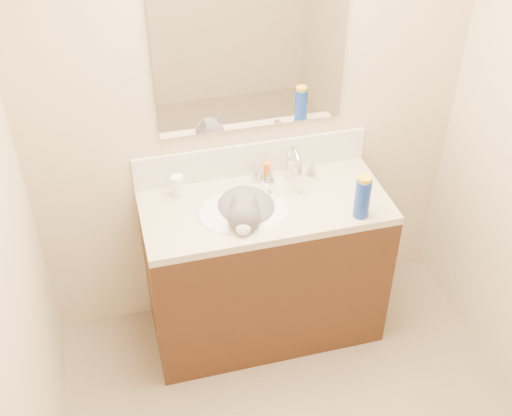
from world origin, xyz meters
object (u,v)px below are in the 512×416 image
amber_bottle (267,170)px  spray_can (362,198)px  vanity_cabinet (265,271)px  faucet (293,168)px  cat (246,214)px  silver_jar (257,176)px  pill_bottle (177,186)px  basin (243,222)px

amber_bottle → spray_can: size_ratio=0.46×
vanity_cabinet → faucet: (0.18, 0.14, 0.54)m
cat → silver_jar: bearing=80.4°
cat → pill_bottle: size_ratio=4.02×
vanity_cabinet → silver_jar: bearing=86.9°
vanity_cabinet → silver_jar: (0.01, 0.20, 0.48)m
vanity_cabinet → spray_can: 0.71m
cat → basin: bearing=-147.0°
pill_bottle → silver_jar: (0.41, 0.02, -0.03)m
silver_jar → spray_can: (0.40, -0.40, 0.07)m
vanity_cabinet → pill_bottle: bearing=156.6°
vanity_cabinet → pill_bottle: pill_bottle is taller
cat → pill_bottle: cat is taller
vanity_cabinet → amber_bottle: bearing=72.4°
faucet → silver_jar: faucet is taller
basin → silver_jar: silver_jar is taller
basin → cat: cat is taller
vanity_cabinet → faucet: bearing=37.3°
vanity_cabinet → cat: 0.44m
basin → silver_jar: 0.28m
pill_bottle → amber_bottle: pill_bottle is taller
vanity_cabinet → amber_bottle: 0.54m
faucet → silver_jar: 0.19m
cat → spray_can: bearing=-2.2°
faucet → spray_can: (0.23, -0.34, 0.01)m
basin → spray_can: 0.58m
silver_jar → basin: bearing=-120.0°
faucet → cat: faucet is taller
vanity_cabinet → amber_bottle: amber_bottle is taller
basin → silver_jar: bearing=60.0°
vanity_cabinet → silver_jar: size_ratio=19.99×
spray_can → silver_jar: bearing=134.7°
pill_bottle → amber_bottle: 0.46m
faucet → cat: 0.34m
pill_bottle → silver_jar: pill_bottle is taller
faucet → spray_can: faucet is taller
spray_can → cat: bearing=160.5°
vanity_cabinet → cat: (-0.10, -0.02, 0.42)m
vanity_cabinet → amber_bottle: size_ratio=13.11×
silver_jar → amber_bottle: bearing=8.8°
cat → spray_can: (0.51, -0.18, 0.13)m
basin → amber_bottle: (0.19, 0.23, 0.12)m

